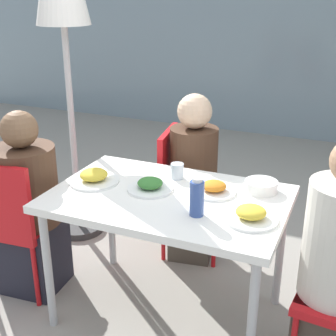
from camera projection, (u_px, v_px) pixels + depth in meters
ground_plane at (168, 313)px, 2.65m from camera, size 24.00×24.00×0.00m
building_facade at (297, 6)px, 5.24m from camera, size 10.00×0.20×3.00m
dining_table at (168, 207)px, 2.40m from camera, size 1.20×0.78×0.73m
chair_left at (13, 217)px, 2.66m from camera, size 0.43×0.43×0.86m
person_left at (29, 210)px, 2.71m from camera, size 0.36×0.36×1.11m
chair_far at (183, 183)px, 3.11m from camera, size 0.45×0.45×0.86m
person_far at (193, 182)px, 3.03m from camera, size 0.31×0.31×1.12m
plate_0 at (150, 186)px, 2.43m from camera, size 0.24×0.24×0.07m
plate_1 at (214, 189)px, 2.40m from camera, size 0.23×0.23×0.06m
plate_2 at (94, 177)px, 2.53m from camera, size 0.27×0.27×0.07m
plate_3 at (251, 215)px, 2.12m from camera, size 0.25×0.25×0.07m
bottle at (197, 198)px, 2.14m from camera, size 0.07×0.07×0.19m
drinking_cup at (177, 171)px, 2.57m from camera, size 0.07×0.07×0.09m
salad_bowl at (261, 186)px, 2.42m from camera, size 0.17×0.17×0.06m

